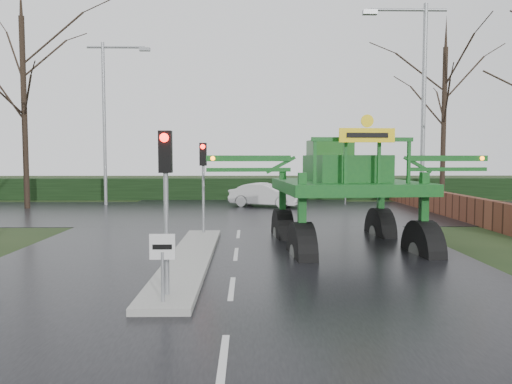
{
  "coord_description": "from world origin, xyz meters",
  "views": [
    {
      "loc": [
        0.37,
        -11.13,
        2.99
      ],
      "look_at": [
        0.6,
        3.05,
        2.0
      ],
      "focal_mm": 35.0,
      "sensor_mm": 36.0,
      "label": 1
    }
  ],
  "objects_px": {
    "traffic_signal_mid": "(203,168)",
    "crop_sprayer": "(301,173)",
    "street_light_right": "(417,92)",
    "keep_left_sign": "(162,257)",
    "white_sedan": "(265,207)",
    "traffic_signal_near": "(166,177)",
    "traffic_signal_far": "(346,164)",
    "street_light_left_far": "(109,108)"
  },
  "relations": [
    {
      "from": "traffic_signal_far",
      "to": "white_sedan",
      "type": "height_order",
      "value": "traffic_signal_far"
    },
    {
      "from": "street_light_right",
      "to": "street_light_left_far",
      "type": "height_order",
      "value": "same"
    },
    {
      "from": "street_light_right",
      "to": "crop_sprayer",
      "type": "bearing_deg",
      "value": -127.69
    },
    {
      "from": "keep_left_sign",
      "to": "street_light_left_far",
      "type": "height_order",
      "value": "street_light_left_far"
    },
    {
      "from": "traffic_signal_far",
      "to": "white_sedan",
      "type": "distance_m",
      "value": 5.84
    },
    {
      "from": "keep_left_sign",
      "to": "traffic_signal_near",
      "type": "bearing_deg",
      "value": 90.0
    },
    {
      "from": "traffic_signal_mid",
      "to": "street_light_left_far",
      "type": "bearing_deg",
      "value": 118.86
    },
    {
      "from": "traffic_signal_near",
      "to": "traffic_signal_mid",
      "type": "relative_size",
      "value": 1.0
    },
    {
      "from": "keep_left_sign",
      "to": "traffic_signal_near",
      "type": "height_order",
      "value": "traffic_signal_near"
    },
    {
      "from": "keep_left_sign",
      "to": "crop_sprayer",
      "type": "height_order",
      "value": "crop_sprayer"
    },
    {
      "from": "traffic_signal_far",
      "to": "crop_sprayer",
      "type": "xyz_separation_m",
      "value": [
        -4.53,
        -16.07,
        -0.08
      ]
    },
    {
      "from": "keep_left_sign",
      "to": "street_light_left_far",
      "type": "bearing_deg",
      "value": 107.78
    },
    {
      "from": "crop_sprayer",
      "to": "street_light_left_far",
      "type": "bearing_deg",
      "value": 117.48
    },
    {
      "from": "traffic_signal_mid",
      "to": "traffic_signal_near",
      "type": "bearing_deg",
      "value": -90.0
    },
    {
      "from": "crop_sprayer",
      "to": "traffic_signal_mid",
      "type": "bearing_deg",
      "value": 127.76
    },
    {
      "from": "keep_left_sign",
      "to": "white_sedan",
      "type": "xyz_separation_m",
      "value": [
        2.71,
        20.26,
        -1.06
      ]
    },
    {
      "from": "traffic_signal_near",
      "to": "white_sedan",
      "type": "xyz_separation_m",
      "value": [
        2.71,
        19.77,
        -2.59
      ]
    },
    {
      "from": "keep_left_sign",
      "to": "street_light_left_far",
      "type": "distance_m",
      "value": 23.11
    },
    {
      "from": "traffic_signal_mid",
      "to": "crop_sprayer",
      "type": "relative_size",
      "value": 0.37
    },
    {
      "from": "street_light_right",
      "to": "crop_sprayer",
      "type": "relative_size",
      "value": 1.06
    },
    {
      "from": "traffic_signal_far",
      "to": "street_light_right",
      "type": "relative_size",
      "value": 0.35
    },
    {
      "from": "traffic_signal_mid",
      "to": "crop_sprayer",
      "type": "bearing_deg",
      "value": -47.39
    },
    {
      "from": "traffic_signal_near",
      "to": "street_light_left_far",
      "type": "height_order",
      "value": "street_light_left_far"
    },
    {
      "from": "traffic_signal_near",
      "to": "street_light_left_far",
      "type": "xyz_separation_m",
      "value": [
        -6.89,
        21.01,
        3.4
      ]
    },
    {
      "from": "traffic_signal_far",
      "to": "street_light_left_far",
      "type": "relative_size",
      "value": 0.35
    },
    {
      "from": "traffic_signal_near",
      "to": "traffic_signal_far",
      "type": "relative_size",
      "value": 1.0
    },
    {
      "from": "crop_sprayer",
      "to": "white_sedan",
      "type": "relative_size",
      "value": 2.21
    },
    {
      "from": "street_light_right",
      "to": "street_light_left_far",
      "type": "xyz_separation_m",
      "value": [
        -16.39,
        8.0,
        0.0
      ]
    },
    {
      "from": "traffic_signal_mid",
      "to": "traffic_signal_far",
      "type": "distance_m",
      "value": 14.75
    },
    {
      "from": "street_light_right",
      "to": "crop_sprayer",
      "type": "distance_m",
      "value": 10.76
    },
    {
      "from": "keep_left_sign",
      "to": "traffic_signal_far",
      "type": "relative_size",
      "value": 0.38
    },
    {
      "from": "traffic_signal_mid",
      "to": "street_light_right",
      "type": "height_order",
      "value": "street_light_right"
    },
    {
      "from": "traffic_signal_mid",
      "to": "street_light_right",
      "type": "distance_m",
      "value": 11.05
    },
    {
      "from": "traffic_signal_far",
      "to": "street_light_left_far",
      "type": "height_order",
      "value": "street_light_left_far"
    },
    {
      "from": "traffic_signal_far",
      "to": "white_sedan",
      "type": "bearing_deg",
      "value": 13.74
    },
    {
      "from": "traffic_signal_near",
      "to": "street_light_right",
      "type": "relative_size",
      "value": 0.35
    },
    {
      "from": "traffic_signal_far",
      "to": "street_light_right",
      "type": "bearing_deg",
      "value": 101.95
    },
    {
      "from": "street_light_left_far",
      "to": "white_sedan",
      "type": "xyz_separation_m",
      "value": [
        9.61,
        -1.24,
        -5.99
      ]
    },
    {
      "from": "traffic_signal_near",
      "to": "street_light_left_far",
      "type": "distance_m",
      "value": 22.37
    },
    {
      "from": "traffic_signal_far",
      "to": "traffic_signal_mid",
      "type": "bearing_deg",
      "value": 58.07
    },
    {
      "from": "traffic_signal_far",
      "to": "street_light_right",
      "type": "xyz_separation_m",
      "value": [
        1.69,
        -8.01,
        3.4
      ]
    },
    {
      "from": "street_light_left_far",
      "to": "crop_sprayer",
      "type": "height_order",
      "value": "street_light_left_far"
    }
  ]
}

